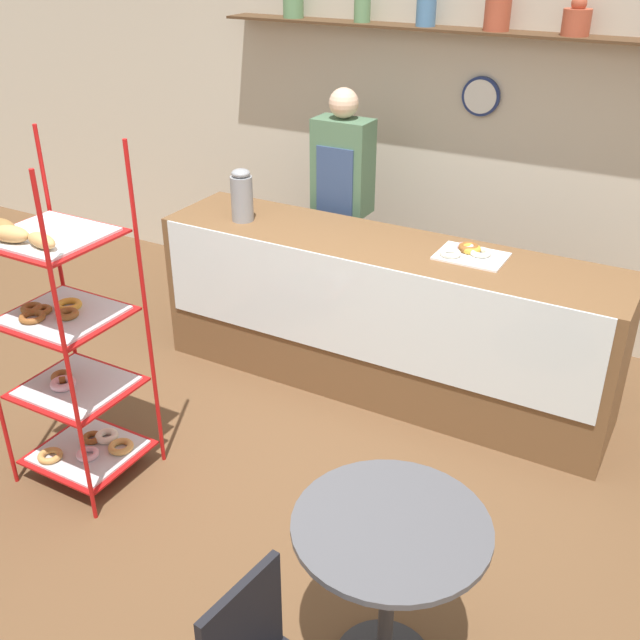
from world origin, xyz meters
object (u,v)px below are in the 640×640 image
at_px(pastry_rack, 66,345).
at_px(person_worker, 342,205).
at_px(cafe_table, 389,561).
at_px(coffee_carafe, 242,196).
at_px(donut_tray_counter, 469,252).

bearing_deg(pastry_rack, person_worker, 78.47).
bearing_deg(cafe_table, coffee_carafe, 135.96).
bearing_deg(person_worker, pastry_rack, -101.53).
height_order(cafe_table, coffee_carafe, coffee_carafe).
bearing_deg(person_worker, donut_tray_counter, -24.01).
relative_size(person_worker, donut_tray_counter, 4.51).
xyz_separation_m(cafe_table, coffee_carafe, (-1.87, 1.81, 0.57)).
relative_size(person_worker, cafe_table, 2.31).
bearing_deg(coffee_carafe, person_worker, 58.54).
distance_m(person_worker, donut_tray_counter, 1.17).
bearing_deg(person_worker, coffee_carafe, -121.46).
bearing_deg(donut_tray_counter, coffee_carafe, -173.96).
height_order(cafe_table, donut_tray_counter, donut_tray_counter).
bearing_deg(donut_tray_counter, person_worker, 155.99).
relative_size(coffee_carafe, donut_tray_counter, 0.87).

